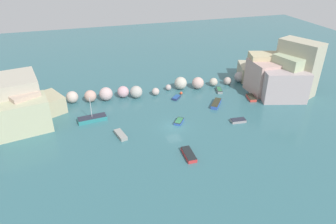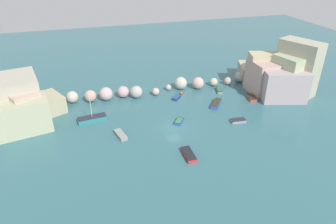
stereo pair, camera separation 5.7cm
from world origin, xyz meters
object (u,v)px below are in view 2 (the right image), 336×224
object	(u,v)px
moored_boat_2	(92,119)
moored_boat_4	(216,104)
moored_boat_3	(179,121)
moored_boat_7	(121,135)
channel_buoy	(181,93)
moored_boat_8	(176,97)
moored_boat_6	(219,90)
moored_boat_5	(251,98)
moored_boat_1	(238,121)
moored_boat_0	(189,154)

from	to	relation	value
moored_boat_2	moored_boat_4	size ratio (longest dim) A/B	1.29
moored_boat_3	moored_boat_7	xyz separation A→B (m)	(-10.80, -1.43, 0.03)
channel_buoy	moored_boat_8	bearing A→B (deg)	-136.85
moored_boat_6	channel_buoy	bearing A→B (deg)	-80.88
channel_buoy	moored_boat_5	distance (m)	14.66
moored_boat_1	moored_boat_7	size ratio (longest dim) A/B	0.79
channel_buoy	moored_boat_1	bearing A→B (deg)	-66.48
moored_boat_3	moored_boat_5	xyz separation A→B (m)	(17.47, 4.73, 0.03)
moored_boat_1	moored_boat_2	size ratio (longest dim) A/B	0.52
moored_boat_0	moored_boat_4	xyz separation A→B (m)	(11.10, 14.15, 0.04)
moored_boat_4	moored_boat_8	xyz separation A→B (m)	(-6.69, 5.25, -0.14)
moored_boat_2	moored_boat_4	distance (m)	24.22
moored_boat_3	moored_boat_6	bearing A→B (deg)	165.41
channel_buoy	moored_boat_4	xyz separation A→B (m)	(5.04, -6.79, 0.04)
moored_boat_2	moored_boat_5	world-z (taller)	moored_boat_2
moored_boat_7	moored_boat_5	bearing A→B (deg)	-91.57
moored_boat_1	moored_boat_5	size ratio (longest dim) A/B	0.85
moored_boat_5	moored_boat_6	bearing A→B (deg)	-126.15
moored_boat_2	moored_boat_3	distance (m)	15.80
moored_boat_3	moored_boat_8	world-z (taller)	moored_boat_3
channel_buoy	moored_boat_1	xyz separation A→B (m)	(6.08, -13.97, -0.04)
moored_boat_0	moored_boat_5	xyz separation A→B (m)	(19.27, 14.59, -0.01)
moored_boat_4	moored_boat_5	size ratio (longest dim) A/B	1.27
moored_boat_5	moored_boat_7	bearing A→B (deg)	-65.45
moored_boat_2	moored_boat_8	distance (m)	18.05
moored_boat_0	moored_boat_3	bearing A→B (deg)	170.55
moored_boat_8	moored_boat_1	bearing A→B (deg)	-104.38
channel_buoy	moored_boat_7	size ratio (longest dim) A/B	0.18
moored_boat_0	moored_boat_2	xyz separation A→B (m)	(-13.11, 15.09, 0.12)
moored_boat_4	moored_boat_6	world-z (taller)	moored_boat_4
moored_boat_0	moored_boat_3	distance (m)	10.02
moored_boat_2	moored_boat_0	bearing A→B (deg)	-55.38
moored_boat_0	moored_boat_1	xyz separation A→B (m)	(12.14, 6.98, -0.04)
moored_boat_2	moored_boat_7	distance (m)	7.83
moored_boat_1	moored_boat_3	xyz separation A→B (m)	(-10.34, 2.88, -0.00)
moored_boat_2	moored_boat_4	xyz separation A→B (m)	(24.21, -0.94, -0.08)
moored_boat_1	moored_boat_6	bearing A→B (deg)	-95.32
moored_boat_8	moored_boat_4	bearing A→B (deg)	-84.38
moored_boat_3	moored_boat_7	bearing A→B (deg)	-45.57
moored_boat_3	moored_boat_4	xyz separation A→B (m)	(9.30, 4.30, 0.08)
moored_boat_2	moored_boat_7	bearing A→B (deg)	-64.74
moored_boat_0	channel_buoy	bearing A→B (deg)	164.76
channel_buoy	moored_boat_7	bearing A→B (deg)	-140.27
moored_boat_2	moored_boat_3	bearing A→B (deg)	-25.72
moored_boat_5	moored_boat_8	xyz separation A→B (m)	(-14.85, 4.82, -0.09)
moored_boat_6	moored_boat_7	world-z (taller)	moored_boat_6
channel_buoy	moored_boat_3	size ratio (longest dim) A/B	0.23
moored_boat_4	channel_buoy	bearing A→B (deg)	73.88
moored_boat_7	moored_boat_2	bearing A→B (deg)	17.76
moored_boat_2	moored_boat_5	bearing A→B (deg)	-7.25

